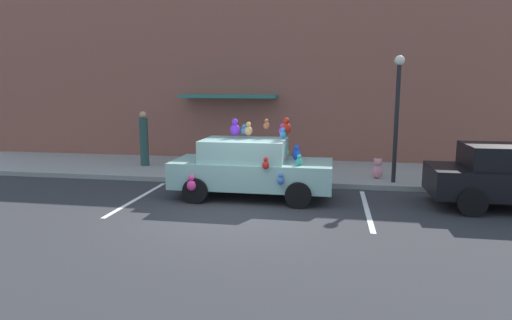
# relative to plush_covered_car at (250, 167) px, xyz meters

# --- Properties ---
(ground_plane) EXTENTS (60.00, 60.00, 0.00)m
(ground_plane) POSITION_rel_plush_covered_car_xyz_m (-0.07, -1.66, -0.80)
(ground_plane) COLOR #2D2D30
(sidewalk) EXTENTS (24.00, 4.00, 0.15)m
(sidewalk) POSITION_rel_plush_covered_car_xyz_m (-0.07, 3.34, -0.73)
(sidewalk) COLOR gray
(sidewalk) RESTS_ON ground
(storefront_building) EXTENTS (24.00, 1.25, 6.40)m
(storefront_building) POSITION_rel_plush_covered_car_xyz_m (-0.08, 5.48, 2.39)
(storefront_building) COLOR brown
(storefront_building) RESTS_ON ground
(parking_stripe_front) EXTENTS (0.12, 3.60, 0.01)m
(parking_stripe_front) POSITION_rel_plush_covered_car_xyz_m (2.97, -0.66, -0.80)
(parking_stripe_front) COLOR silver
(parking_stripe_front) RESTS_ON ground
(parking_stripe_rear) EXTENTS (0.12, 3.60, 0.01)m
(parking_stripe_rear) POSITION_rel_plush_covered_car_xyz_m (-2.89, -0.66, -0.80)
(parking_stripe_rear) COLOR silver
(parking_stripe_rear) RESTS_ON ground
(plush_covered_car) EXTENTS (4.17, 1.98, 2.13)m
(plush_covered_car) POSITION_rel_plush_covered_car_xyz_m (0.00, 0.00, 0.00)
(plush_covered_car) COLOR #85B1A8
(plush_covered_car) RESTS_ON ground
(teddy_bear_on_sidewalk) EXTENTS (0.33, 0.27, 0.62)m
(teddy_bear_on_sidewalk) POSITION_rel_plush_covered_car_xyz_m (3.49, 2.31, -0.37)
(teddy_bear_on_sidewalk) COLOR pink
(teddy_bear_on_sidewalk) RESTS_ON sidewalk
(street_lamp_post) EXTENTS (0.28, 0.28, 3.62)m
(street_lamp_post) POSITION_rel_plush_covered_car_xyz_m (3.90, 1.84, 1.58)
(street_lamp_post) COLOR black
(street_lamp_post) RESTS_ON sidewalk
(pedestrian_near_shopfront) EXTENTS (0.30, 0.30, 1.91)m
(pedestrian_near_shopfront) POSITION_rel_plush_covered_car_xyz_m (-4.41, 3.19, 0.26)
(pedestrian_near_shopfront) COLOR #294844
(pedestrian_near_shopfront) RESTS_ON sidewalk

